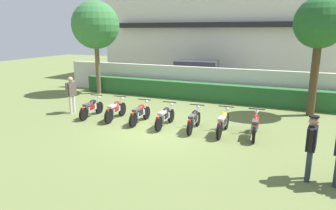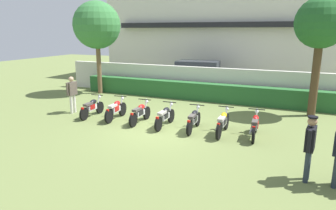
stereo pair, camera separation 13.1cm
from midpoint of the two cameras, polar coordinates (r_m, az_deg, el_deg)
name	(u,v)px [view 1 (the left image)]	position (r m, az deg, el deg)	size (l,w,h in m)	color
ground	(158,131)	(11.98, -2.19, -4.92)	(60.00, 60.00, 0.00)	olive
building	(235,28)	(25.07, 12.18, 13.73)	(19.72, 6.50, 7.93)	silver
compound_wall	(206,83)	(17.86, 6.93, 4.14)	(18.73, 0.30, 1.77)	silver
hedge_row	(203,92)	(17.27, 6.24, 2.49)	(14.98, 0.70, 0.97)	#28602D
parked_car	(199,75)	(20.40, 5.53, 5.51)	(4.66, 2.44, 1.89)	silver
tree_near_inspector	(95,25)	(19.27, -13.52, 14.18)	(2.81, 2.81, 5.54)	brown
tree_far_side	(320,25)	(15.15, 26.19, 13.27)	(2.23, 2.23, 5.27)	#4C3823
motorcycle_in_row_0	(91,108)	(14.27, -14.31, -0.46)	(0.60, 1.81, 0.94)	black
motorcycle_in_row_1	(116,109)	(13.63, -10.00, -0.83)	(0.60, 1.87, 0.97)	black
motorcycle_in_row_2	(140,113)	(12.97, -5.54, -1.48)	(0.60, 1.80, 0.94)	black
motorcycle_in_row_3	(165,116)	(12.41, -0.88, -2.11)	(0.60, 1.87, 0.95)	black
motorcycle_in_row_4	(194,120)	(12.00, 4.52, -2.71)	(0.60, 1.83, 0.95)	black
motorcycle_in_row_5	(223,122)	(11.72, 9.87, -3.19)	(0.60, 1.93, 0.98)	black
motorcycle_in_row_6	(255,125)	(11.63, 15.58, -3.64)	(0.60, 1.88, 0.98)	black
inspector_person	(71,92)	(15.06, -17.78, 2.39)	(0.23, 0.69, 1.74)	silver
officer_0	(311,142)	(8.65, 24.70, -6.33)	(0.28, 0.69, 1.75)	#28333D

